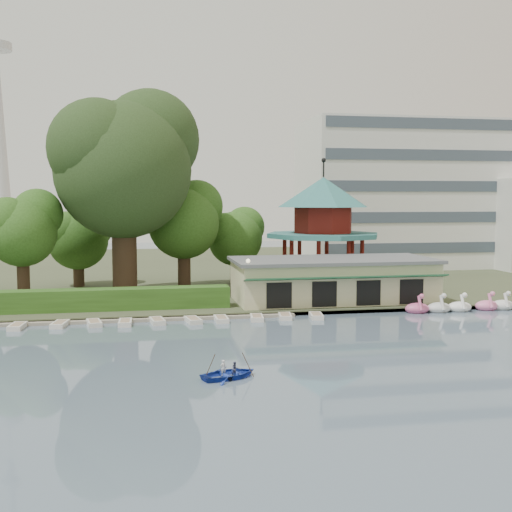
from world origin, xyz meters
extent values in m
plane|color=slate|center=(0.00, 0.00, 0.00)|extent=(220.00, 220.00, 0.00)
cube|color=#424930|center=(0.00, 52.00, 0.20)|extent=(220.00, 70.00, 0.40)
cube|color=gray|center=(0.00, 17.30, 0.15)|extent=(220.00, 0.60, 0.30)
cube|color=gray|center=(-12.00, 17.20, 0.12)|extent=(34.00, 1.60, 0.24)
cube|color=beige|center=(10.00, 22.00, 2.20)|extent=(18.00, 8.00, 3.60)
cube|color=#595B5E|center=(10.00, 22.00, 4.15)|extent=(18.60, 8.60, 0.30)
cube|color=#194C2D|center=(10.00, 17.70, 3.00)|extent=(18.00, 1.59, 0.45)
cylinder|color=beige|center=(12.00, 32.00, 1.00)|extent=(10.40, 10.40, 1.20)
cylinder|color=#2E706E|center=(12.00, 32.00, 5.85)|extent=(12.40, 12.40, 0.50)
cylinder|color=maroon|center=(12.00, 32.00, 7.50)|extent=(6.40, 6.40, 2.80)
cone|color=#2E706E|center=(12.00, 32.00, 10.50)|extent=(10.00, 10.00, 3.20)
cylinder|color=black|center=(12.00, 32.00, 13.00)|extent=(0.16, 0.16, 1.80)
cube|color=silver|center=(30.00, 50.00, 10.40)|extent=(30.00, 14.00, 20.00)
cube|color=#315C1D|center=(-15.00, 20.50, 1.30)|extent=(30.00, 2.00, 1.80)
cylinder|color=black|center=(1.50, 19.00, 2.40)|extent=(0.12, 0.12, 4.00)
sphere|color=beige|center=(1.50, 19.00, 4.50)|extent=(0.36, 0.36, 0.36)
cylinder|color=#3A281C|center=(-9.00, 28.00, 5.28)|extent=(2.34, 2.34, 9.76)
sphere|color=#283E1B|center=(-9.00, 28.00, 12.50)|extent=(13.03, 13.03, 13.03)
sphere|color=#283E1B|center=(-6.39, 29.95, 15.62)|extent=(9.77, 9.77, 9.77)
sphere|color=#283E1B|center=(-11.28, 26.70, 14.45)|extent=(9.12, 9.12, 9.12)
cylinder|color=#3A281C|center=(-18.00, 26.00, 2.96)|extent=(1.12, 1.12, 5.13)
sphere|color=#315C1D|center=(-18.00, 26.00, 6.76)|extent=(6.20, 6.20, 6.20)
sphere|color=#315C1D|center=(-16.76, 26.93, 8.40)|extent=(4.65, 4.65, 4.65)
sphere|color=#315C1D|center=(-19.09, 25.38, 7.79)|extent=(4.34, 4.34, 4.34)
cylinder|color=#3A281C|center=(-3.00, 32.00, 3.16)|extent=(1.33, 1.33, 5.52)
sphere|color=#315C1D|center=(-3.00, 32.00, 7.25)|extent=(7.39, 7.39, 7.39)
sphere|color=#315C1D|center=(-1.52, 33.11, 9.01)|extent=(5.54, 5.54, 5.54)
sphere|color=#315C1D|center=(-4.29, 31.26, 8.35)|extent=(5.17, 5.17, 5.17)
cylinder|color=#3A281C|center=(3.00, 36.00, 2.40)|extent=(1.10, 1.10, 3.99)
sphere|color=#315C1D|center=(3.00, 36.00, 5.35)|extent=(6.09, 6.09, 6.09)
sphere|color=#315C1D|center=(4.22, 36.91, 6.63)|extent=(4.57, 4.57, 4.57)
sphere|color=#315C1D|center=(1.93, 35.39, 6.15)|extent=(4.26, 4.26, 4.26)
cylinder|color=#3A281C|center=(-14.00, 36.00, 2.43)|extent=(1.15, 1.15, 4.06)
sphere|color=#315C1D|center=(-14.00, 36.00, 5.43)|extent=(6.41, 6.41, 6.41)
sphere|color=#315C1D|center=(-12.72, 36.96, 6.73)|extent=(4.81, 4.81, 4.81)
sphere|color=#315C1D|center=(-15.12, 35.36, 6.24)|extent=(4.49, 4.49, 4.49)
ellipsoid|color=#D05B8C|center=(15.86, 16.47, 0.35)|extent=(2.16, 1.44, 0.99)
cylinder|color=#D05B8C|center=(15.86, 15.92, 0.90)|extent=(0.26, 0.79, 1.29)
sphere|color=#D05B8C|center=(15.86, 15.62, 1.55)|extent=(0.44, 0.44, 0.44)
ellipsoid|color=silver|center=(17.86, 16.40, 0.35)|extent=(2.16, 1.44, 0.99)
cylinder|color=silver|center=(17.86, 15.85, 0.90)|extent=(0.26, 0.79, 1.29)
sphere|color=silver|center=(17.86, 15.55, 1.55)|extent=(0.44, 0.44, 0.44)
ellipsoid|color=white|center=(19.81, 16.45, 0.35)|extent=(2.16, 1.44, 0.99)
cylinder|color=white|center=(19.81, 15.90, 0.90)|extent=(0.26, 0.79, 1.29)
sphere|color=white|center=(19.81, 15.60, 1.55)|extent=(0.44, 0.44, 0.44)
ellipsoid|color=pink|center=(22.54, 16.66, 0.35)|extent=(2.16, 1.44, 0.99)
cylinder|color=pink|center=(22.54, 16.11, 0.90)|extent=(0.26, 0.79, 1.29)
sphere|color=pink|center=(22.54, 15.81, 1.55)|extent=(0.44, 0.44, 0.44)
ellipsoid|color=silver|center=(24.03, 16.60, 0.35)|extent=(2.16, 1.44, 0.99)
cylinder|color=silver|center=(24.03, 16.05, 0.90)|extent=(0.26, 0.79, 1.29)
sphere|color=silver|center=(24.03, 15.75, 1.55)|extent=(0.44, 0.44, 0.44)
cube|color=silver|center=(-16.82, 15.62, 0.18)|extent=(1.20, 2.38, 0.36)
cube|color=silver|center=(-13.75, 15.90, 0.18)|extent=(1.34, 2.42, 0.36)
cube|color=silver|center=(-11.19, 15.88, 0.18)|extent=(1.37, 2.43, 0.36)
cube|color=silver|center=(-8.82, 15.63, 0.18)|extent=(1.07, 2.33, 0.36)
cube|color=silver|center=(-6.34, 15.83, 0.18)|extent=(1.28, 2.41, 0.36)
cube|color=silver|center=(-3.53, 15.63, 0.18)|extent=(1.35, 2.43, 0.36)
cube|color=silver|center=(-1.27, 15.70, 0.18)|extent=(1.00, 2.30, 0.36)
cube|color=silver|center=(1.64, 15.74, 0.18)|extent=(1.28, 2.41, 0.36)
cube|color=silver|center=(4.05, 15.96, 0.18)|extent=(1.33, 2.42, 0.36)
cube|color=silver|center=(6.61, 15.66, 0.18)|extent=(1.34, 2.42, 0.36)
imported|color=#1D37A1|center=(-2.98, -0.58, 0.46)|extent=(5.27, 4.51, 0.92)
imported|color=silver|center=(-3.28, -0.38, 0.54)|extent=(0.37, 0.31, 0.88)
imported|color=#333550|center=(-2.68, -0.78, 0.52)|extent=(0.50, 0.44, 0.85)
cylinder|color=#3A281C|center=(-4.18, -0.58, 0.35)|extent=(0.94, 0.29, 2.01)
cylinder|color=#3A281C|center=(-1.78, -0.58, 0.35)|extent=(0.94, 0.29, 2.01)
camera|label=1|loc=(-7.87, -34.66, 9.81)|focal=45.00mm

